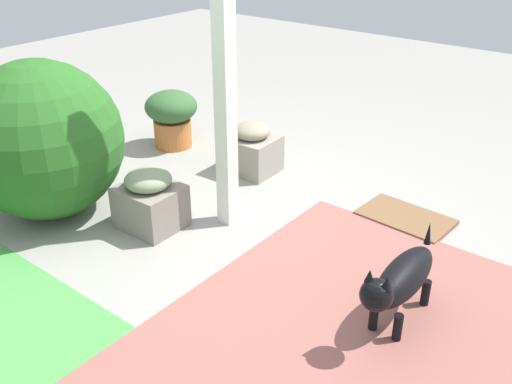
{
  "coord_description": "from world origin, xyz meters",
  "views": [
    {
      "loc": [
        -1.98,
        2.37,
        1.92
      ],
      "look_at": [
        -0.06,
        -0.05,
        0.32
      ],
      "focal_mm": 40.03,
      "sensor_mm": 36.0,
      "label": 1
    }
  ],
  "objects_px": {
    "porch_pillar": "(224,68)",
    "doormat": "(405,218)",
    "stone_planter_mid": "(150,200)",
    "round_shrub": "(43,140)",
    "dog": "(400,280)",
    "stone_planter_nearest": "(252,149)",
    "terracotta_pot_broad": "(172,115)"
  },
  "relations": [
    {
      "from": "stone_planter_nearest",
      "to": "round_shrub",
      "type": "bearing_deg",
      "value": 63.82
    },
    {
      "from": "stone_planter_nearest",
      "to": "round_shrub",
      "type": "relative_size",
      "value": 0.38
    },
    {
      "from": "stone_planter_mid",
      "to": "porch_pillar",
      "type": "bearing_deg",
      "value": -133.87
    },
    {
      "from": "stone_planter_nearest",
      "to": "stone_planter_mid",
      "type": "distance_m",
      "value": 1.07
    },
    {
      "from": "stone_planter_mid",
      "to": "terracotta_pot_broad",
      "type": "distance_m",
      "value": 1.37
    },
    {
      "from": "porch_pillar",
      "to": "dog",
      "type": "height_order",
      "value": "porch_pillar"
    },
    {
      "from": "round_shrub",
      "to": "doormat",
      "type": "bearing_deg",
      "value": -144.79
    },
    {
      "from": "porch_pillar",
      "to": "round_shrub",
      "type": "height_order",
      "value": "porch_pillar"
    },
    {
      "from": "terracotta_pot_broad",
      "to": "doormat",
      "type": "relative_size",
      "value": 0.83
    },
    {
      "from": "terracotta_pot_broad",
      "to": "dog",
      "type": "height_order",
      "value": "terracotta_pot_broad"
    },
    {
      "from": "stone_planter_mid",
      "to": "dog",
      "type": "bearing_deg",
      "value": -176.73
    },
    {
      "from": "stone_planter_nearest",
      "to": "stone_planter_mid",
      "type": "xyz_separation_m",
      "value": [
        -0.02,
        1.07,
        0.0
      ]
    },
    {
      "from": "stone_planter_mid",
      "to": "doormat",
      "type": "bearing_deg",
      "value": -139.11
    },
    {
      "from": "porch_pillar",
      "to": "terracotta_pot_broad",
      "type": "height_order",
      "value": "porch_pillar"
    },
    {
      "from": "stone_planter_mid",
      "to": "dog",
      "type": "relative_size",
      "value": 0.6
    },
    {
      "from": "stone_planter_mid",
      "to": "doormat",
      "type": "relative_size",
      "value": 0.68
    },
    {
      "from": "stone_planter_nearest",
      "to": "dog",
      "type": "relative_size",
      "value": 0.6
    },
    {
      "from": "dog",
      "to": "porch_pillar",
      "type": "bearing_deg",
      "value": -11.19
    },
    {
      "from": "dog",
      "to": "stone_planter_nearest",
      "type": "bearing_deg",
      "value": -29.71
    },
    {
      "from": "porch_pillar",
      "to": "doormat",
      "type": "distance_m",
      "value": 1.56
    },
    {
      "from": "stone_planter_mid",
      "to": "round_shrub",
      "type": "xyz_separation_m",
      "value": [
        0.68,
        0.27,
        0.33
      ]
    },
    {
      "from": "doormat",
      "to": "dog",
      "type": "bearing_deg",
      "value": 112.35
    },
    {
      "from": "stone_planter_mid",
      "to": "doormat",
      "type": "xyz_separation_m",
      "value": [
        -1.27,
        -1.1,
        -0.18
      ]
    },
    {
      "from": "stone_planter_mid",
      "to": "terracotta_pot_broad",
      "type": "relative_size",
      "value": 0.83
    },
    {
      "from": "dog",
      "to": "doormat",
      "type": "relative_size",
      "value": 1.14
    },
    {
      "from": "porch_pillar",
      "to": "round_shrub",
      "type": "relative_size",
      "value": 1.97
    },
    {
      "from": "round_shrub",
      "to": "dog",
      "type": "xyz_separation_m",
      "value": [
        -2.37,
        -0.37,
        -0.25
      ]
    },
    {
      "from": "round_shrub",
      "to": "stone_planter_nearest",
      "type": "bearing_deg",
      "value": -116.18
    },
    {
      "from": "stone_planter_mid",
      "to": "terracotta_pot_broad",
      "type": "xyz_separation_m",
      "value": [
        0.87,
        -1.05,
        0.09
      ]
    },
    {
      "from": "stone_planter_mid",
      "to": "dog",
      "type": "xyz_separation_m",
      "value": [
        -1.69,
        -0.1,
        0.08
      ]
    },
    {
      "from": "stone_planter_nearest",
      "to": "terracotta_pot_broad",
      "type": "bearing_deg",
      "value": 1.26
    },
    {
      "from": "dog",
      "to": "round_shrub",
      "type": "bearing_deg",
      "value": 8.91
    }
  ]
}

